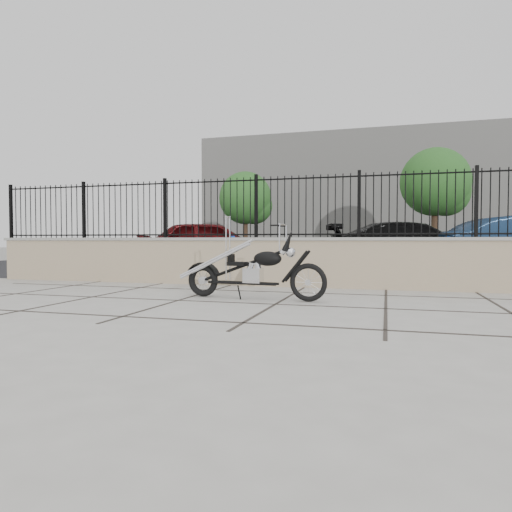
{
  "coord_description": "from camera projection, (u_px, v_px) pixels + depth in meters",
  "views": [
    {
      "loc": [
        1.51,
        -6.23,
        0.91
      ],
      "look_at": [
        -0.51,
        0.77,
        0.65
      ],
      "focal_mm": 32.0,
      "sensor_mm": 36.0,
      "label": 1
    }
  ],
  "objects": [
    {
      "name": "iron_fence",
      "position": [
        306.0,
        206.0,
        8.77
      ],
      "size": [
        14.0,
        0.08,
        1.2
      ],
      "primitive_type": "cube",
      "color": "black",
      "rests_on": "retaining_wall"
    },
    {
      "name": "car_red",
      "position": [
        212.0,
        245.0,
        13.87
      ],
      "size": [
        4.79,
        3.25,
        1.51
      ],
      "primitive_type": "imported",
      "rotation": [
        0.0,
        0.0,
        1.93
      ],
      "color": "#44090B",
      "rests_on": "parking_lot"
    },
    {
      "name": "parking_lot",
      "position": [
        348.0,
        263.0,
        18.43
      ],
      "size": [
        30.0,
        30.0,
        0.0
      ],
      "primitive_type": "plane",
      "color": "black",
      "rests_on": "ground"
    },
    {
      "name": "chopper_motorcycle",
      "position": [
        251.0,
        257.0,
        7.0
      ],
      "size": [
        2.21,
        0.6,
        1.31
      ],
      "primitive_type": null,
      "rotation": [
        0.0,
        0.0,
        -0.1
      ],
      "color": "black",
      "rests_on": "ground_plane"
    },
    {
      "name": "tree_left",
      "position": [
        245.0,
        196.0,
        23.66
      ],
      "size": [
        2.73,
        2.73,
        4.6
      ],
      "rotation": [
        0.0,
        0.0,
        -0.24
      ],
      "color": "#382619",
      "rests_on": "ground_plane"
    },
    {
      "name": "tree_right",
      "position": [
        435.0,
        179.0,
        21.43
      ],
      "size": [
        3.21,
        3.21,
        5.41
      ],
      "rotation": [
        0.0,
        0.0,
        -0.2
      ],
      "color": "#382619",
      "rests_on": "ground_plane"
    },
    {
      "name": "background_building",
      "position": [
        365.0,
        196.0,
        31.74
      ],
      "size": [
        22.0,
        6.0,
        8.0
      ],
      "primitive_type": "cube",
      "color": "beige",
      "rests_on": "ground_plane"
    },
    {
      "name": "retaining_wall",
      "position": [
        306.0,
        262.0,
        8.81
      ],
      "size": [
        14.0,
        0.36,
        0.96
      ],
      "primitive_type": "cube",
      "color": "gray",
      "rests_on": "ground_plane"
    },
    {
      "name": "bollard_a",
      "position": [
        233.0,
        256.0,
        11.19
      ],
      "size": [
        0.15,
        0.15,
        1.01
      ],
      "primitive_type": "cylinder",
      "rotation": [
        0.0,
        0.0,
        0.24
      ],
      "color": "#0B55AB",
      "rests_on": "ground_plane"
    },
    {
      "name": "car_black",
      "position": [
        413.0,
        247.0,
        13.27
      ],
      "size": [
        5.26,
        3.03,
        1.43
      ],
      "primitive_type": "imported",
      "rotation": [
        0.0,
        0.0,
        1.79
      ],
      "color": "black",
      "rests_on": "parking_lot"
    },
    {
      "name": "ground_plane",
      "position": [
        275.0,
        304.0,
        6.43
      ],
      "size": [
        90.0,
        90.0,
        0.0
      ],
      "primitive_type": "plane",
      "color": "#99968E",
      "rests_on": "ground"
    },
    {
      "name": "bollard_b",
      "position": [
        447.0,
        258.0,
        10.49
      ],
      "size": [
        0.15,
        0.15,
        0.99
      ],
      "primitive_type": "cylinder",
      "rotation": [
        0.0,
        0.0,
        -0.34
      ],
      "color": "#0B5EAD",
      "rests_on": "ground_plane"
    }
  ]
}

